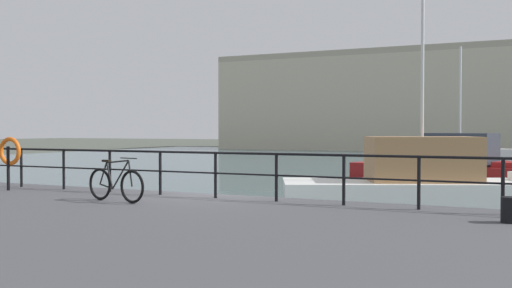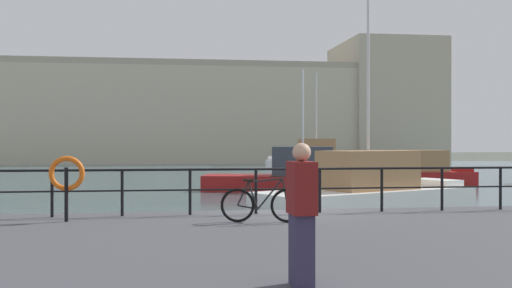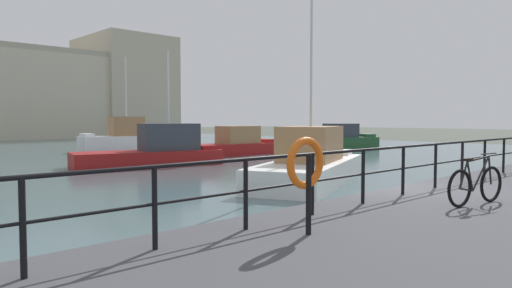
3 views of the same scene
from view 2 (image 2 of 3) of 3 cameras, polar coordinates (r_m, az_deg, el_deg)
name	(u,v)px [view 2 (image 2 of 3)]	position (r m, az deg, el deg)	size (l,w,h in m)	color
ground_plane	(289,245)	(15.65, 3.02, -9.29)	(240.00, 240.00, 0.00)	#4C5147
water_basin	(208,176)	(45.51, -4.44, -3.00)	(80.00, 60.00, 0.01)	#476066
harbor_building	(235,114)	(76.43, -1.97, 2.81)	(60.44, 14.41, 15.05)	#C1B79E
moored_red_daysailer	(369,191)	(22.41, 10.35, -4.33)	(8.81, 5.99, 7.70)	white
moored_blue_motorboat	(420,172)	(37.17, 14.85, -2.52)	(6.43, 2.44, 2.06)	maroon
moored_cabin_cruiser	(289,175)	(32.16, 3.06, -2.89)	(8.30, 4.24, 6.30)	maroon
moored_green_narrowboat	(310,163)	(44.30, 5.02, -1.79)	(6.24, 2.77, 7.48)	white
quay_railing	(320,182)	(14.87, 5.91, -3.51)	(21.70, 0.07, 1.08)	black
parked_bicycle	(262,204)	(13.03, 0.59, -5.56)	(1.75, 0.37, 0.98)	black
life_ring_stand	(67,176)	(13.78, -17.06, -2.81)	(0.75, 0.16, 1.40)	black
standing_person	(302,213)	(7.35, 4.23, -6.36)	(0.30, 0.45, 1.69)	#332D4C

